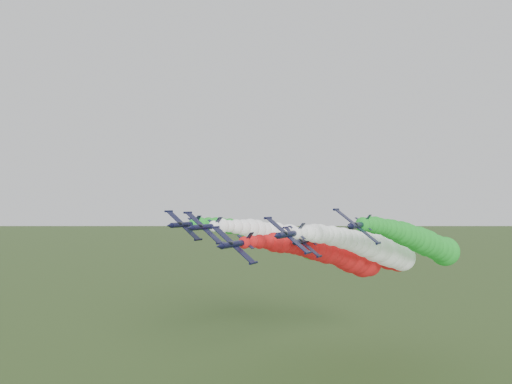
# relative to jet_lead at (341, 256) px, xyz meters

# --- Properties ---
(jet_lead) EXTENTS (16.58, 73.22, 16.91)m
(jet_lead) POSITION_rel_jet_lead_xyz_m (0.00, 0.00, 0.00)
(jet_lead) COLOR black
(jet_lead) RESTS_ON ground
(jet_inner_left) EXTENTS (17.15, 73.78, 17.47)m
(jet_inner_left) POSITION_rel_jet_lead_xyz_m (-12.06, 8.43, 2.49)
(jet_inner_left) COLOR black
(jet_inner_left) RESTS_ON ground
(jet_inner_right) EXTENTS (16.89, 73.53, 17.22)m
(jet_inner_right) POSITION_rel_jet_lead_xyz_m (8.16, 4.89, 1.82)
(jet_inner_right) COLOR black
(jet_inner_right) RESTS_ON ground
(jet_outer_left) EXTENTS (16.79, 73.43, 17.12)m
(jet_outer_left) POSITION_rel_jet_lead_xyz_m (-20.17, 12.52, 2.66)
(jet_outer_left) COLOR black
(jet_outer_left) RESTS_ON ground
(jet_outer_right) EXTENTS (17.23, 73.87, 17.56)m
(jet_outer_right) POSITION_rel_jet_lead_xyz_m (18.99, 11.97, 3.44)
(jet_outer_right) COLOR black
(jet_outer_right) RESTS_ON ground
(jet_trail) EXTENTS (17.00, 73.64, 17.33)m
(jet_trail) POSITION_rel_jet_lead_xyz_m (3.55, 25.06, -1.14)
(jet_trail) COLOR black
(jet_trail) RESTS_ON ground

